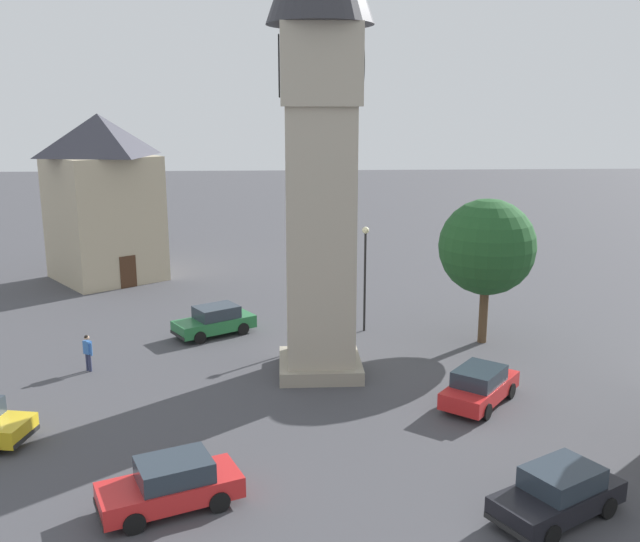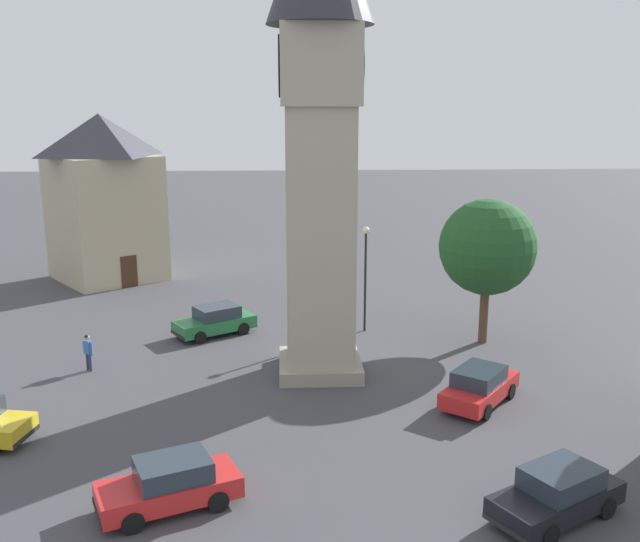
% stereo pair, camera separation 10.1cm
% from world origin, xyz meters
% --- Properties ---
extents(ground_plane, '(200.00, 200.00, 0.00)m').
position_xyz_m(ground_plane, '(0.00, 0.00, 0.00)').
color(ground_plane, '#424247').
extents(clock_tower, '(4.36, 4.36, 21.00)m').
position_xyz_m(clock_tower, '(0.00, 0.00, 12.27)').
color(clock_tower, gray).
rests_on(clock_tower, ground).
extents(car_blue_kerb, '(4.27, 3.91, 1.53)m').
position_xyz_m(car_blue_kerb, '(3.79, 6.15, 0.76)').
color(car_blue_kerb, red).
rests_on(car_blue_kerb, ground).
extents(car_silver_kerb, '(3.62, 4.39, 1.53)m').
position_xyz_m(car_silver_kerb, '(-5.46, -5.15, 0.76)').
color(car_silver_kerb, '#236B38').
rests_on(car_silver_kerb, ground).
extents(car_red_corner, '(3.51, 4.42, 1.53)m').
position_xyz_m(car_red_corner, '(11.69, 6.22, 0.76)').
color(car_red_corner, black).
rests_on(car_red_corner, ground).
extents(car_black_far, '(3.16, 4.46, 1.53)m').
position_xyz_m(car_black_far, '(10.60, -4.96, 0.76)').
color(car_black_far, red).
rests_on(car_black_far, ground).
extents(pedestrian, '(0.39, 0.47, 1.69)m').
position_xyz_m(pedestrian, '(-0.66, -10.34, 1.01)').
color(pedestrian, '#2D3351').
rests_on(pedestrian, ground).
extents(tree, '(4.72, 4.72, 7.25)m').
position_xyz_m(tree, '(-3.60, 8.37, 4.87)').
color(tree, brown).
rests_on(tree, ground).
extents(building_terrace_right, '(9.25, 9.17, 11.10)m').
position_xyz_m(building_terrace_right, '(-18.15, -13.61, 5.65)').
color(building_terrace_right, tan).
rests_on(building_terrace_right, ground).
extents(lamp_post, '(0.36, 0.36, 5.57)m').
position_xyz_m(lamp_post, '(-5.73, 2.65, 3.67)').
color(lamp_post, black).
rests_on(lamp_post, ground).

